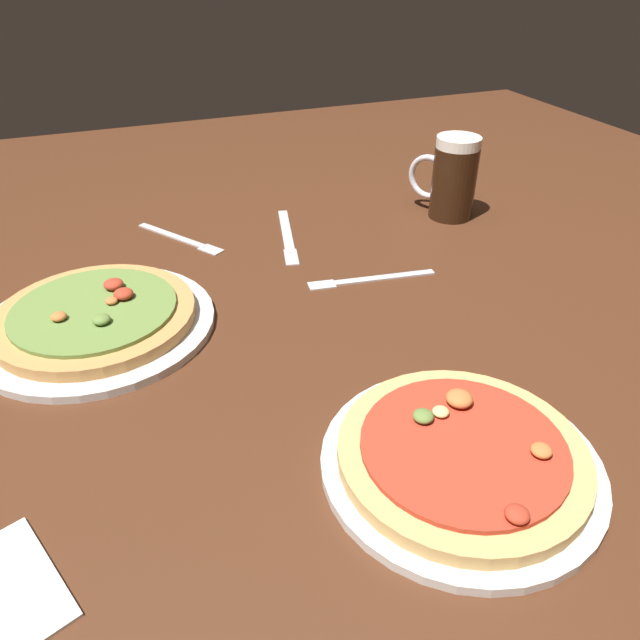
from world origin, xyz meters
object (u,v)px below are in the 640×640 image
at_px(pizza_plate_far, 96,319).
at_px(fork_left, 181,238).
at_px(knife_right, 287,235).
at_px(fork_spare, 369,278).
at_px(beer_mug_dark, 452,178).
at_px(pizza_plate_near, 461,457).

distance_m(pizza_plate_far, fork_left, 0.30).
bearing_deg(knife_right, pizza_plate_far, -151.95).
xyz_separation_m(pizza_plate_far, fork_left, (0.17, 0.25, -0.01)).
distance_m(pizza_plate_far, knife_right, 0.41).
xyz_separation_m(pizza_plate_far, fork_spare, (0.43, -0.02, -0.01)).
height_order(pizza_plate_far, beer_mug_dark, beer_mug_dark).
xyz_separation_m(pizza_plate_near, knife_right, (0.01, 0.62, -0.01)).
bearing_deg(pizza_plate_near, beer_mug_dark, 59.48).
bearing_deg(knife_right, fork_left, 161.80).
bearing_deg(pizza_plate_far, fork_spare, -2.17).
xyz_separation_m(beer_mug_dark, knife_right, (-0.34, 0.02, -0.08)).
bearing_deg(beer_mug_dark, fork_left, 170.68).
relative_size(beer_mug_dark, fork_spare, 0.74).
bearing_deg(beer_mug_dark, knife_right, 175.91).
bearing_deg(pizza_plate_far, knife_right, 28.05).
bearing_deg(pizza_plate_near, fork_spare, 78.22).
height_order(fork_left, fork_spare, same).
relative_size(knife_right, fork_spare, 1.08).
height_order(pizza_plate_far, knife_right, pizza_plate_far).
height_order(fork_left, knife_right, same).
height_order(beer_mug_dark, fork_left, beer_mug_dark).
bearing_deg(pizza_plate_near, fork_left, 104.50).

